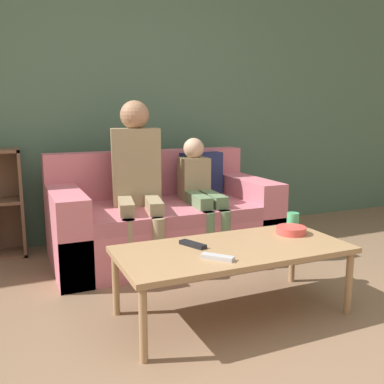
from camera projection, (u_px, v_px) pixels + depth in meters
name	position (u px, v px, depth m)	size (l,w,h in m)	color
ground_plane	(275.00, 381.00, 1.83)	(22.00, 22.00, 0.00)	#84664C
wall_back	(123.00, 93.00, 3.78)	(12.00, 0.06, 2.60)	#4C6B56
couch	(162.00, 221.00, 3.42)	(1.70, 0.92, 0.82)	#D1707F
coffee_table	(233.00, 253.00, 2.37)	(1.29, 0.60, 0.40)	#A87F56
person_adult	(137.00, 171.00, 3.18)	(0.44, 0.68, 1.22)	#9E8966
person_child	(200.00, 190.00, 3.35)	(0.26, 0.64, 0.93)	#66845B
cup_near	(293.00, 220.00, 2.78)	(0.08, 0.08, 0.09)	#4CB77A
tv_remote_0	(193.00, 244.00, 2.38)	(0.11, 0.18, 0.02)	black
tv_remote_1	(218.00, 257.00, 2.16)	(0.15, 0.16, 0.02)	#B7B7BC
snack_bowl	(291.00, 230.00, 2.62)	(0.18, 0.18, 0.05)	#DB4C47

